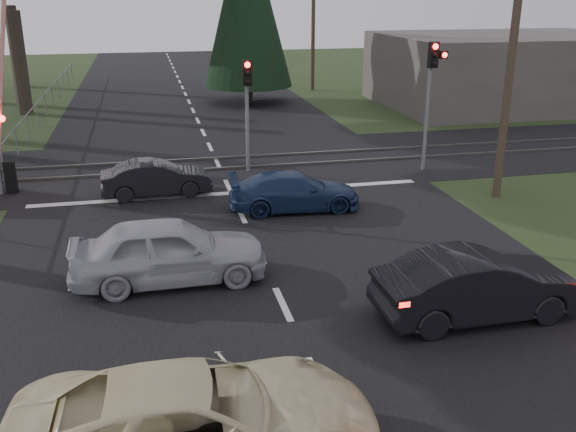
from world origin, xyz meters
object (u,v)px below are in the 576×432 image
object	(u,v)px
traffic_signal_right	(432,81)
dark_hatchback	(478,286)
utility_pole_near	(512,49)
utility_pole_mid	(313,17)
dark_car_far	(156,179)
blue_sedan	(294,191)
crossing_signal	(0,133)
utility_pole_far	(250,7)
silver_car	(169,251)
traffic_signal_center	(247,97)
cream_coupe	(197,422)

from	to	relation	value
traffic_signal_right	dark_hatchback	size ratio (longest dim) A/B	1.09
utility_pole_near	utility_pole_mid	world-z (taller)	same
utility_pole_near	dark_car_far	bearing A→B (deg)	167.11
blue_sedan	crossing_signal	bearing A→B (deg)	71.28
utility_pole_near	utility_pole_far	bearing A→B (deg)	90.00
dark_hatchback	silver_car	world-z (taller)	silver_car
crossing_signal	dark_car_far	xyz separation A→B (m)	(4.85, -1.29, -1.47)
dark_car_far	utility_pole_mid	bearing A→B (deg)	-30.54
blue_sedan	dark_car_far	distance (m)	4.74
traffic_signal_center	utility_pole_near	distance (m)	9.05
dark_hatchback	dark_car_far	distance (m)	11.71
dark_car_far	traffic_signal_right	bearing A→B (deg)	-88.03
dark_hatchback	traffic_signal_center	bearing A→B (deg)	11.91
utility_pole_mid	crossing_signal	bearing A→B (deg)	-127.97
utility_pole_near	silver_car	xyz separation A→B (m)	(-10.81, -4.26, -3.96)
traffic_signal_center	utility_pole_far	size ratio (longest dim) A/B	0.46
utility_pole_mid	dark_car_far	size ratio (longest dim) A/B	2.54
silver_car	utility_pole_near	bearing A→B (deg)	-69.16
traffic_signal_right	dark_car_far	distance (m)	10.38
traffic_signal_center	blue_sedan	bearing A→B (deg)	-81.44
traffic_signal_right	blue_sedan	world-z (taller)	traffic_signal_right
crossing_signal	cream_coupe	world-z (taller)	crossing_signal
crossing_signal	dark_car_far	bearing A→B (deg)	-14.85
crossing_signal	dark_hatchback	distance (m)	15.82
crossing_signal	utility_pole_far	distance (m)	47.96
dark_hatchback	dark_car_far	world-z (taller)	dark_hatchback
traffic_signal_right	cream_coupe	distance (m)	17.31
utility_pole_far	silver_car	world-z (taller)	utility_pole_far
crossing_signal	traffic_signal_right	distance (m)	14.88
utility_pole_near	utility_pole_mid	distance (m)	24.00
dark_car_far	crossing_signal	bearing A→B (deg)	71.54
dark_hatchback	blue_sedan	size ratio (longest dim) A/B	1.07
silver_car	crossing_signal	bearing A→B (deg)	30.96
utility_pole_near	crossing_signal	bearing A→B (deg)	166.50
utility_pole_mid	traffic_signal_right	bearing A→B (deg)	-92.66
cream_coupe	dark_car_far	size ratio (longest dim) A/B	1.47
traffic_signal_center	utility_pole_mid	distance (m)	20.82
traffic_signal_center	silver_car	bearing A→B (deg)	-110.33
dark_hatchback	blue_sedan	bearing A→B (deg)	14.58
dark_hatchback	utility_pole_far	bearing A→B (deg)	-5.95
utility_pole_mid	cream_coupe	bearing A→B (deg)	-107.23
traffic_signal_center	blue_sedan	distance (m)	5.11
crossing_signal	utility_pole_mid	bearing A→B (deg)	52.03
utility_pole_near	utility_pole_far	distance (m)	49.00
utility_pole_near	dark_hatchback	world-z (taller)	utility_pole_near
traffic_signal_center	silver_car	world-z (taller)	traffic_signal_center
utility_pole_near	blue_sedan	distance (m)	7.98
traffic_signal_right	dark_car_far	xyz separation A→B (m)	(-9.97, -0.97, -2.73)
traffic_signal_center	cream_coupe	world-z (taller)	traffic_signal_center
traffic_signal_right	traffic_signal_center	distance (m)	6.68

